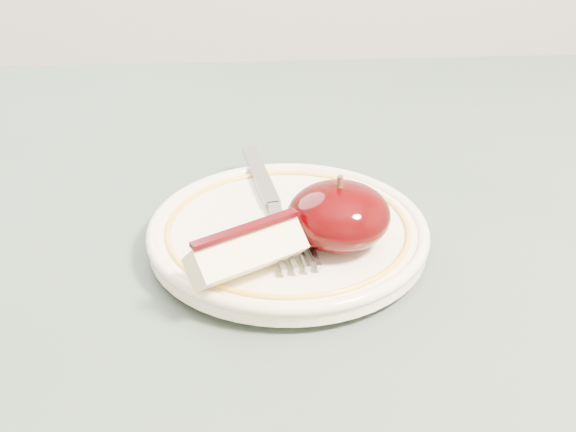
{
  "coord_description": "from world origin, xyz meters",
  "views": [
    {
      "loc": [
        -0.08,
        -0.45,
        1.06
      ],
      "look_at": [
        -0.05,
        0.04,
        0.78
      ],
      "focal_mm": 50.0,
      "sensor_mm": 36.0,
      "label": 1
    }
  ],
  "objects": [
    {
      "name": "table",
      "position": [
        0.0,
        0.0,
        0.66
      ],
      "size": [
        0.9,
        0.9,
        0.75
      ],
      "color": "brown",
      "rests_on": "ground"
    },
    {
      "name": "fork",
      "position": [
        -0.05,
        0.06,
        0.77
      ],
      "size": [
        0.05,
        0.19,
        0.0
      ],
      "rotation": [
        0.0,
        0.0,
        1.74
      ],
      "color": "gray",
      "rests_on": "plate"
    },
    {
      "name": "apple_wedge",
      "position": [
        -0.08,
        -0.02,
        0.79
      ],
      "size": [
        0.08,
        0.07,
        0.04
      ],
      "rotation": [
        0.0,
        0.0,
        0.54
      ],
      "color": "#FEEEBB",
      "rests_on": "plate"
    },
    {
      "name": "plate",
      "position": [
        -0.05,
        0.04,
        0.76
      ],
      "size": [
        0.2,
        0.2,
        0.02
      ],
      "color": "beige",
      "rests_on": "table"
    },
    {
      "name": "apple_half",
      "position": [
        -0.01,
        0.02,
        0.79
      ],
      "size": [
        0.07,
        0.07,
        0.05
      ],
      "color": "black",
      "rests_on": "plate"
    }
  ]
}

